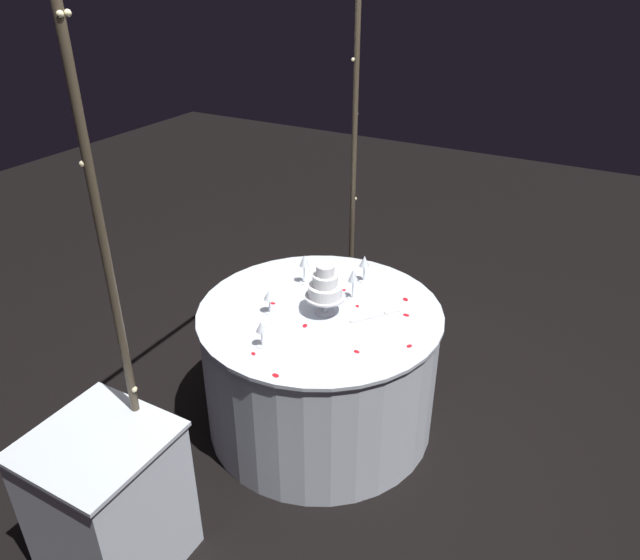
% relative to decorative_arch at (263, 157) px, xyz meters
% --- Properties ---
extents(ground_plane, '(12.00, 12.00, 0.00)m').
position_rel_decorative_arch_xyz_m(ground_plane, '(-0.00, -0.33, -1.60)').
color(ground_plane, black).
extents(decorative_arch, '(2.19, 0.06, 2.47)m').
position_rel_decorative_arch_xyz_m(decorative_arch, '(0.00, 0.00, 0.00)').
color(decorative_arch, '#473D2D').
rests_on(decorative_arch, ground).
extents(main_table, '(1.36, 1.36, 0.78)m').
position_rel_decorative_arch_xyz_m(main_table, '(-0.00, -0.33, -1.21)').
color(main_table, silver).
rests_on(main_table, ground).
extents(side_table, '(0.55, 0.55, 0.75)m').
position_rel_decorative_arch_xyz_m(side_table, '(-1.29, 0.01, -1.22)').
color(side_table, silver).
rests_on(side_table, ground).
extents(tiered_cake, '(0.22, 0.22, 0.29)m').
position_rel_decorative_arch_xyz_m(tiered_cake, '(-0.01, -0.37, -0.65)').
color(tiered_cake, silver).
rests_on(tiered_cake, main_table).
extents(wine_glass_0, '(0.06, 0.06, 0.14)m').
position_rel_decorative_arch_xyz_m(wine_glass_0, '(-0.15, -0.11, -0.71)').
color(wine_glass_0, silver).
rests_on(wine_glass_0, main_table).
extents(wine_glass_1, '(0.06, 0.06, 0.18)m').
position_rel_decorative_arch_xyz_m(wine_glass_1, '(0.23, -0.10, -0.68)').
color(wine_glass_1, silver).
rests_on(wine_glass_1, main_table).
extents(wine_glass_2, '(0.06, 0.06, 0.18)m').
position_rel_decorative_arch_xyz_m(wine_glass_2, '(0.20, -0.43, -0.68)').
color(wine_glass_2, silver).
rests_on(wine_glass_2, main_table).
extents(wine_glass_3, '(0.06, 0.06, 0.14)m').
position_rel_decorative_arch_xyz_m(wine_glass_3, '(-0.44, -0.25, -0.71)').
color(wine_glass_3, silver).
rests_on(wine_glass_3, main_table).
extents(wine_glass_4, '(0.06, 0.06, 0.17)m').
position_rel_decorative_arch_xyz_m(wine_glass_4, '(0.42, -0.40, -0.69)').
color(wine_glass_4, silver).
rests_on(wine_glass_4, main_table).
extents(cake_knife, '(0.24, 0.20, 0.01)m').
position_rel_decorative_arch_xyz_m(cake_knife, '(0.10, -0.64, -0.81)').
color(cake_knife, silver).
rests_on(cake_knife, main_table).
extents(rose_petal_0, '(0.04, 0.04, 0.00)m').
position_rel_decorative_arch_xyz_m(rose_petal_0, '(-0.18, -0.34, -0.81)').
color(rose_petal_0, red).
rests_on(rose_petal_0, main_table).
extents(rose_petal_1, '(0.03, 0.02, 0.00)m').
position_rel_decorative_arch_xyz_m(rose_petal_1, '(0.26, -0.35, -0.81)').
color(rose_petal_1, red).
rests_on(rose_petal_1, main_table).
extents(rose_petal_2, '(0.05, 0.05, 0.00)m').
position_rel_decorative_arch_xyz_m(rose_petal_2, '(0.34, -0.70, -0.81)').
color(rose_petal_2, red).
rests_on(rose_petal_2, main_table).
extents(rose_petal_3, '(0.03, 0.03, 0.00)m').
position_rel_decorative_arch_xyz_m(rose_petal_3, '(0.40, -0.00, -0.81)').
color(rose_petal_3, red).
rests_on(rose_petal_3, main_table).
extents(rose_petal_4, '(0.03, 0.04, 0.00)m').
position_rel_decorative_arch_xyz_m(rose_petal_4, '(-0.25, -0.68, -0.81)').
color(rose_petal_4, red).
rests_on(rose_petal_4, main_table).
extents(rose_petal_5, '(0.02, 0.03, 0.00)m').
position_rel_decorative_arch_xyz_m(rose_petal_5, '(-0.07, -0.07, -0.81)').
color(rose_petal_5, red).
rests_on(rose_petal_5, main_table).
extents(rose_petal_6, '(0.04, 0.04, 0.00)m').
position_rel_decorative_arch_xyz_m(rose_petal_6, '(-0.61, -0.44, -0.81)').
color(rose_petal_6, red).
rests_on(rose_petal_6, main_table).
extents(rose_petal_7, '(0.03, 0.03, 0.00)m').
position_rel_decorative_arch_xyz_m(rose_petal_7, '(0.14, -0.50, -0.81)').
color(rose_petal_7, red).
rests_on(rose_petal_7, main_table).
extents(rose_petal_8, '(0.03, 0.03, 0.00)m').
position_rel_decorative_arch_xyz_m(rose_petal_8, '(-0.52, -0.25, -0.81)').
color(rose_petal_8, red).
rests_on(rose_petal_8, main_table).
extents(rose_petal_9, '(0.03, 0.04, 0.00)m').
position_rel_decorative_arch_xyz_m(rose_petal_9, '(0.18, -0.77, -0.81)').
color(rose_petal_9, red).
rests_on(rose_petal_9, main_table).
extents(rose_petal_10, '(0.04, 0.03, 0.00)m').
position_rel_decorative_arch_xyz_m(rose_petal_10, '(-0.08, -0.89, -0.81)').
color(rose_petal_10, red).
rests_on(rose_petal_10, main_table).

